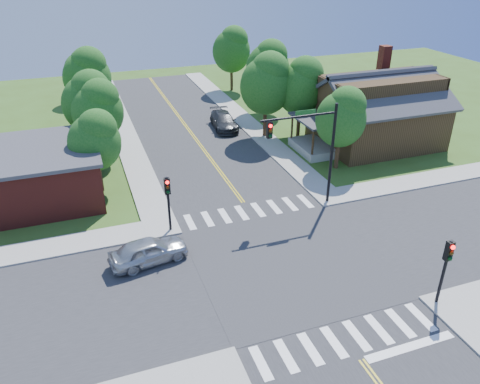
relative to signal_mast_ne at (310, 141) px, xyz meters
name	(u,v)px	position (x,y,z in m)	size (l,w,h in m)	color
ground	(288,263)	(-3.91, -5.59, -4.85)	(100.00, 100.00, 0.00)	#38551A
road_ns	(288,263)	(-3.91, -5.59, -4.83)	(10.00, 90.00, 0.04)	#2D2D30
road_ew	(288,263)	(-3.91, -5.59, -4.83)	(90.00, 10.00, 0.04)	#2D2D30
intersection_patch	(288,263)	(-3.91, -5.59, -4.85)	(10.20, 10.20, 0.06)	#2D2D30
sidewalk_ne	(369,135)	(11.90, 10.23, -4.78)	(40.00, 40.00, 0.14)	#9E9B93
sidewalk_nw	(8,186)	(-19.73, 10.23, -4.78)	(40.00, 40.00, 0.14)	#9E9B93
crosswalk_north	(250,211)	(-3.91, 0.61, -4.80)	(8.85, 2.00, 0.01)	white
crosswalk_south	(345,339)	(-3.91, -11.79, -4.80)	(8.85, 2.00, 0.01)	white
centerline	(288,263)	(-3.91, -5.59, -4.80)	(0.30, 90.00, 0.01)	gold
stop_bar	(410,347)	(-1.41, -13.19, -4.85)	(4.60, 0.45, 0.09)	white
signal_mast_ne	(310,141)	(0.00, 0.00, 0.00)	(5.30, 0.42, 7.20)	black
signal_pole_se	(447,261)	(1.69, -11.21, -2.19)	(0.34, 0.42, 3.80)	black
signal_pole_nw	(168,194)	(-9.51, -0.01, -2.19)	(0.34, 0.42, 3.80)	black
house_ne	(377,108)	(11.19, 8.65, -1.52)	(13.05, 8.80, 7.11)	#312211
building_nw	(24,175)	(-18.11, 7.61, -2.97)	(10.40, 8.40, 3.73)	maroon
tree_e_a	(342,116)	(5.30, 4.87, -0.43)	(3.97, 3.77, 6.75)	#382314
tree_e_b	(302,85)	(5.56, 12.45, 0.08)	(4.43, 4.21, 7.53)	#382314
tree_e_c	(269,65)	(5.52, 20.11, 0.22)	(4.56, 4.33, 7.75)	#382314
tree_e_d	(232,48)	(4.79, 29.72, 0.26)	(4.58, 4.36, 7.79)	#382314
tree_w_a	(95,139)	(-13.03, 7.16, -0.75)	(3.69, 3.50, 6.27)	#382314
tree_w_b	(90,100)	(-12.85, 14.19, 0.00)	(4.35, 4.13, 7.40)	#382314
tree_w_c	(88,74)	(-12.45, 22.28, 0.23)	(4.56, 4.34, 7.76)	#382314
tree_w_d	(81,68)	(-12.86, 30.92, -1.00)	(3.47, 3.29, 5.89)	#382314
tree_house	(267,82)	(2.49, 13.32, 0.38)	(4.70, 4.46, 7.99)	#382314
tree_bldg	(98,108)	(-12.31, 12.74, -0.28)	(4.10, 3.90, 6.98)	#382314
car_silver	(148,251)	(-11.36, -2.82, -4.09)	(4.67, 2.51, 1.51)	#B9BDC1
car_dgrey	(224,121)	(-0.54, 16.76, -4.09)	(2.63, 5.40, 1.51)	#2D2F32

